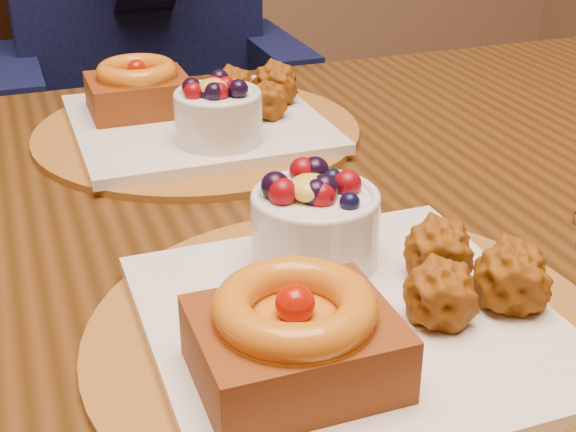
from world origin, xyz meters
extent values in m
cube|color=#331D09|center=(0.03, 0.07, 0.73)|extent=(1.60, 0.90, 0.04)
cylinder|color=#331D09|center=(0.75, 0.44, 0.36)|extent=(0.06, 0.06, 0.71)
cylinder|color=brown|center=(0.03, -0.15, 0.76)|extent=(0.38, 0.38, 0.01)
cube|color=silver|center=(0.03, -0.15, 0.77)|extent=(0.28, 0.28, 0.01)
cube|color=#4A1C06|center=(-0.03, -0.20, 0.80)|extent=(0.12, 0.10, 0.04)
torus|color=#A4490A|center=(-0.03, -0.20, 0.83)|extent=(0.10, 0.10, 0.02)
sphere|color=#920F02|center=(-0.03, -0.20, 0.83)|extent=(0.02, 0.02, 0.02)
sphere|color=#914E0A|center=(0.11, -0.12, 0.80)|extent=(0.05, 0.05, 0.05)
sphere|color=#914E0A|center=(0.09, -0.17, 0.80)|extent=(0.05, 0.05, 0.05)
sphere|color=#914E0A|center=(0.14, -0.17, 0.80)|extent=(0.05, 0.05, 0.05)
cylinder|color=silver|center=(0.04, -0.06, 0.80)|extent=(0.10, 0.10, 0.06)
torus|color=silver|center=(0.04, -0.06, 0.83)|extent=(0.10, 0.10, 0.01)
ellipsoid|color=gold|center=(0.03, -0.06, 0.84)|extent=(0.04, 0.04, 0.02)
cylinder|color=brown|center=(0.03, 0.29, 0.76)|extent=(0.38, 0.38, 0.01)
cube|color=silver|center=(0.03, 0.29, 0.77)|extent=(0.28, 0.28, 0.01)
cube|color=#4A1C06|center=(-0.03, 0.34, 0.80)|extent=(0.12, 0.09, 0.04)
torus|color=#A4490A|center=(-0.03, 0.34, 0.82)|extent=(0.09, 0.09, 0.02)
sphere|color=#920F02|center=(-0.03, 0.34, 0.83)|extent=(0.02, 0.02, 0.02)
sphere|color=#914E0A|center=(0.11, 0.27, 0.80)|extent=(0.05, 0.05, 0.05)
sphere|color=#914E0A|center=(0.08, 0.32, 0.80)|extent=(0.05, 0.05, 0.05)
sphere|color=#914E0A|center=(0.14, 0.32, 0.80)|extent=(0.05, 0.05, 0.05)
cylinder|color=silver|center=(0.04, 0.22, 0.80)|extent=(0.09, 0.09, 0.05)
torus|color=silver|center=(0.04, 0.22, 0.83)|extent=(0.09, 0.09, 0.01)
ellipsoid|color=gold|center=(0.03, 0.22, 0.84)|extent=(0.03, 0.03, 0.02)
cube|color=black|center=(-0.06, 0.83, 0.48)|extent=(0.61, 0.61, 0.04)
cylinder|color=black|center=(-0.17, 0.56, 0.23)|extent=(0.04, 0.04, 0.46)
cylinder|color=black|center=(0.20, 0.71, 0.23)|extent=(0.04, 0.04, 0.46)
cylinder|color=black|center=(0.06, 1.09, 0.23)|extent=(0.04, 0.04, 0.46)
cube|color=black|center=(-0.14, 1.03, 0.73)|extent=(0.45, 0.20, 0.49)
cube|color=black|center=(0.05, 0.78, 0.74)|extent=(0.39, 0.20, 0.56)
cube|color=black|center=(-0.16, 0.66, 0.73)|extent=(0.07, 0.28, 0.07)
cube|color=black|center=(0.25, 0.66, 0.73)|extent=(0.07, 0.28, 0.07)
camera|label=1|loc=(-0.17, -0.58, 1.09)|focal=50.00mm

